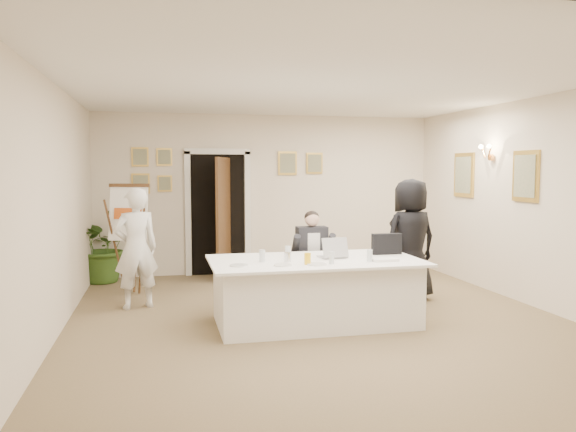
% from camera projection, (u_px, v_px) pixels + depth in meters
% --- Properties ---
extents(floor, '(7.00, 7.00, 0.00)m').
position_uv_depth(floor, '(323.00, 323.00, 6.72)').
color(floor, brown).
rests_on(floor, ground).
extents(ceiling, '(6.00, 7.00, 0.02)m').
position_uv_depth(ceiling, '(324.00, 86.00, 6.49)').
color(ceiling, white).
rests_on(ceiling, wall_back).
extents(wall_back, '(6.00, 0.10, 2.80)m').
position_uv_depth(wall_back, '(268.00, 194.00, 10.01)').
color(wall_back, beige).
rests_on(wall_back, floor).
extents(wall_front, '(6.00, 0.10, 2.80)m').
position_uv_depth(wall_front, '(495.00, 247.00, 3.20)').
color(wall_front, beige).
rests_on(wall_front, floor).
extents(wall_left, '(0.10, 7.00, 2.80)m').
position_uv_depth(wall_left, '(51.00, 211.00, 5.95)').
color(wall_left, beige).
rests_on(wall_left, floor).
extents(wall_right, '(0.10, 7.00, 2.80)m').
position_uv_depth(wall_right, '(546.00, 204.00, 7.26)').
color(wall_right, beige).
rests_on(wall_right, floor).
extents(doorway, '(1.14, 0.86, 2.20)m').
position_uv_depth(doorway, '(220.00, 216.00, 9.67)').
color(doorway, black).
rests_on(doorway, floor).
extents(pictures_back_wall, '(3.40, 0.06, 0.80)m').
position_uv_depth(pictures_back_wall, '(223.00, 169.00, 9.77)').
color(pictures_back_wall, gold).
rests_on(pictures_back_wall, wall_back).
extents(pictures_right_wall, '(0.06, 2.20, 0.80)m').
position_uv_depth(pictures_right_wall, '(491.00, 175.00, 8.39)').
color(pictures_right_wall, gold).
rests_on(pictures_right_wall, wall_right).
extents(wall_sconce, '(0.20, 0.30, 0.24)m').
position_uv_depth(wall_sconce, '(488.00, 152.00, 8.35)').
color(wall_sconce, '#DD9347').
rests_on(wall_sconce, wall_right).
extents(conference_table, '(2.49, 1.34, 0.78)m').
position_uv_depth(conference_table, '(315.00, 291.00, 6.69)').
color(conference_table, white).
rests_on(conference_table, floor).
extents(seated_man, '(0.57, 0.61, 1.30)m').
position_uv_depth(seated_man, '(312.00, 258.00, 7.57)').
color(seated_man, black).
rests_on(seated_man, floor).
extents(flip_chart, '(0.58, 0.43, 1.60)m').
position_uv_depth(flip_chart, '(131.00, 245.00, 8.20)').
color(flip_chart, '#3E2814').
rests_on(flip_chart, floor).
extents(standing_man, '(0.67, 0.53, 1.60)m').
position_uv_depth(standing_man, '(136.00, 248.00, 7.40)').
color(standing_man, white).
rests_on(standing_man, floor).
extents(standing_woman, '(0.93, 0.71, 1.71)m').
position_uv_depth(standing_woman, '(410.00, 240.00, 7.87)').
color(standing_woman, black).
rests_on(standing_woman, floor).
extents(potted_palm, '(1.41, 1.36, 1.21)m').
position_uv_depth(potted_palm, '(103.00, 245.00, 9.17)').
color(potted_palm, '#32541C').
rests_on(potted_palm, floor).
extents(laptop, '(0.37, 0.39, 0.28)m').
position_uv_depth(laptop, '(332.00, 246.00, 6.80)').
color(laptop, '#B7BABC').
rests_on(laptop, conference_table).
extents(laptop_bag, '(0.37, 0.11, 0.26)m').
position_uv_depth(laptop_bag, '(387.00, 244.00, 7.06)').
color(laptop_bag, black).
rests_on(laptop_bag, conference_table).
extents(paper_stack, '(0.31, 0.22, 0.03)m').
position_uv_depth(paper_stack, '(384.00, 259.00, 6.56)').
color(paper_stack, white).
rests_on(paper_stack, conference_table).
extents(plate_left, '(0.22, 0.22, 0.01)m').
position_uv_depth(plate_left, '(239.00, 265.00, 6.20)').
color(plate_left, white).
rests_on(plate_left, conference_table).
extents(plate_mid, '(0.25, 0.25, 0.01)m').
position_uv_depth(plate_mid, '(283.00, 265.00, 6.22)').
color(plate_mid, white).
rests_on(plate_mid, conference_table).
extents(plate_near, '(0.28, 0.28, 0.01)m').
position_uv_depth(plate_near, '(317.00, 264.00, 6.28)').
color(plate_near, white).
rests_on(plate_near, conference_table).
extents(glass_a, '(0.08, 0.08, 0.14)m').
position_uv_depth(glass_a, '(262.00, 256.00, 6.48)').
color(glass_a, silver).
rests_on(glass_a, conference_table).
extents(glass_b, '(0.07, 0.07, 0.14)m').
position_uv_depth(glass_b, '(332.00, 258.00, 6.33)').
color(glass_b, silver).
rests_on(glass_b, conference_table).
extents(glass_c, '(0.07, 0.07, 0.14)m').
position_uv_depth(glass_c, '(370.00, 256.00, 6.50)').
color(glass_c, silver).
rests_on(glass_c, conference_table).
extents(glass_d, '(0.07, 0.07, 0.14)m').
position_uv_depth(glass_d, '(288.00, 252.00, 6.80)').
color(glass_d, silver).
rests_on(glass_d, conference_table).
extents(oj_glass, '(0.08, 0.08, 0.13)m').
position_uv_depth(oj_glass, '(308.00, 259.00, 6.30)').
color(oj_glass, yellow).
rests_on(oj_glass, conference_table).
extents(steel_jug, '(0.11, 0.11, 0.11)m').
position_uv_depth(steel_jug, '(288.00, 257.00, 6.48)').
color(steel_jug, silver).
rests_on(steel_jug, conference_table).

